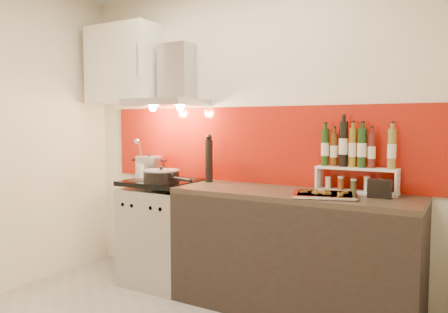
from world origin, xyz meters
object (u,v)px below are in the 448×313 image
Objects in this scene: stock_pot at (149,166)px; baking_tray at (325,194)px; range_stove at (164,233)px; pepper_mill at (209,159)px; counter at (292,252)px; saute_pan at (162,176)px.

stock_pot is 0.51× the size of baking_tray.
stock_pot is (-0.28, 0.15, 0.56)m from range_stove.
stock_pot reaches higher than baking_tray.
stock_pot is 1.77m from baking_tray.
baking_tray is (1.09, -0.24, -0.18)m from pepper_mill.
counter is 4.40× the size of pepper_mill.
range_stove is 1.20m from counter.
saute_pan is at bearing -134.29° from pepper_mill.
pepper_mill is (-0.82, 0.14, 0.65)m from counter.
stock_pot is at bearing 179.99° from pepper_mill.
saute_pan reaches higher than range_stove.
range_stove is at bearing -27.70° from stock_pot.
saute_pan is at bearing -37.41° from stock_pot.
pepper_mill is at bearing -0.01° from stock_pot.
counter is 3.21× the size of saute_pan.
stock_pot reaches higher than saute_pan.
pepper_mill is (0.38, 0.15, 0.66)m from range_stove.
range_stove is 0.55m from saute_pan.
stock_pot is at bearing 174.51° from counter.
baking_tray is (1.37, 0.05, -0.05)m from saute_pan.
saute_pan is 1.37m from baking_tray.
stock_pot is 0.67m from pepper_mill.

